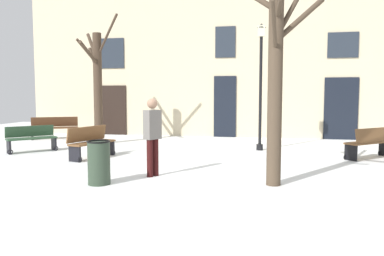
{
  "coord_description": "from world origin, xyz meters",
  "views": [
    {
      "loc": [
        2.21,
        -9.36,
        1.88
      ],
      "look_at": [
        0.0,
        1.54,
        0.91
      ],
      "focal_mm": 36.41,
      "sensor_mm": 36.0,
      "label": 1
    }
  ],
  "objects_px": {
    "litter_bin": "(99,162)",
    "tree_near_facade": "(97,82)",
    "person_strolling": "(152,133)",
    "streetlamp": "(261,74)",
    "bench_near_lamp": "(31,138)",
    "bench_far_corner": "(91,142)",
    "bench_facing_shops": "(55,127)",
    "bench_back_to_back_left": "(371,142)",
    "tree_right_of_center": "(277,64)"
  },
  "relations": [
    {
      "from": "bench_facing_shops",
      "to": "bench_near_lamp",
      "type": "distance_m",
      "value": 3.78
    },
    {
      "from": "person_strolling",
      "to": "streetlamp",
      "type": "bearing_deg",
      "value": 3.81
    },
    {
      "from": "bench_back_to_back_left",
      "to": "bench_far_corner",
      "type": "relative_size",
      "value": 0.96
    },
    {
      "from": "litter_bin",
      "to": "bench_facing_shops",
      "type": "height_order",
      "value": "bench_facing_shops"
    },
    {
      "from": "bench_far_corner",
      "to": "tree_near_facade",
      "type": "bearing_deg",
      "value": 38.09
    },
    {
      "from": "tree_right_of_center",
      "to": "bench_facing_shops",
      "type": "height_order",
      "value": "tree_right_of_center"
    },
    {
      "from": "bench_facing_shops",
      "to": "person_strolling",
      "type": "height_order",
      "value": "person_strolling"
    },
    {
      "from": "bench_facing_shops",
      "to": "bench_far_corner",
      "type": "relative_size",
      "value": 1.14
    },
    {
      "from": "bench_facing_shops",
      "to": "bench_far_corner",
      "type": "height_order",
      "value": "bench_far_corner"
    },
    {
      "from": "tree_near_facade",
      "to": "streetlamp",
      "type": "height_order",
      "value": "tree_near_facade"
    },
    {
      "from": "bench_far_corner",
      "to": "bench_facing_shops",
      "type": "bearing_deg",
      "value": 57.56
    },
    {
      "from": "tree_near_facade",
      "to": "streetlamp",
      "type": "relative_size",
      "value": 1.14
    },
    {
      "from": "tree_near_facade",
      "to": "bench_facing_shops",
      "type": "distance_m",
      "value": 3.35
    },
    {
      "from": "tree_near_facade",
      "to": "bench_back_to_back_left",
      "type": "height_order",
      "value": "tree_near_facade"
    },
    {
      "from": "bench_far_corner",
      "to": "person_strolling",
      "type": "bearing_deg",
      "value": -112.94
    },
    {
      "from": "tree_right_of_center",
      "to": "person_strolling",
      "type": "bearing_deg",
      "value": 173.39
    },
    {
      "from": "streetlamp",
      "to": "bench_facing_shops",
      "type": "bearing_deg",
      "value": 168.93
    },
    {
      "from": "streetlamp",
      "to": "bench_near_lamp",
      "type": "xyz_separation_m",
      "value": [
        -7.31,
        -1.88,
        -2.11
      ]
    },
    {
      "from": "tree_right_of_center",
      "to": "bench_facing_shops",
      "type": "bearing_deg",
      "value": 143.23
    },
    {
      "from": "tree_right_of_center",
      "to": "bench_back_to_back_left",
      "type": "xyz_separation_m",
      "value": [
        2.78,
        3.98,
        -2.0
      ]
    },
    {
      "from": "streetlamp",
      "to": "bench_far_corner",
      "type": "relative_size",
      "value": 2.55
    },
    {
      "from": "bench_facing_shops",
      "to": "bench_far_corner",
      "type": "xyz_separation_m",
      "value": [
        3.76,
        -4.33,
        -0.02
      ]
    },
    {
      "from": "bench_far_corner",
      "to": "person_strolling",
      "type": "height_order",
      "value": "person_strolling"
    },
    {
      "from": "litter_bin",
      "to": "person_strolling",
      "type": "relative_size",
      "value": 0.51
    },
    {
      "from": "tree_near_facade",
      "to": "bench_facing_shops",
      "type": "xyz_separation_m",
      "value": [
        -2.53,
        1.22,
        -1.83
      ]
    },
    {
      "from": "tree_near_facade",
      "to": "litter_bin",
      "type": "relative_size",
      "value": 5.2
    },
    {
      "from": "bench_back_to_back_left",
      "to": "bench_near_lamp",
      "type": "bearing_deg",
      "value": -37.56
    },
    {
      "from": "litter_bin",
      "to": "person_strolling",
      "type": "height_order",
      "value": "person_strolling"
    },
    {
      "from": "tree_right_of_center",
      "to": "bench_facing_shops",
      "type": "relative_size",
      "value": 2.45
    },
    {
      "from": "bench_near_lamp",
      "to": "streetlamp",
      "type": "bearing_deg",
      "value": -34.11
    },
    {
      "from": "person_strolling",
      "to": "bench_facing_shops",
      "type": "bearing_deg",
      "value": 73.88
    },
    {
      "from": "tree_right_of_center",
      "to": "bench_far_corner",
      "type": "bearing_deg",
      "value": 155.37
    },
    {
      "from": "litter_bin",
      "to": "tree_near_facade",
      "type": "bearing_deg",
      "value": 115.12
    },
    {
      "from": "bench_back_to_back_left",
      "to": "bench_near_lamp",
      "type": "distance_m",
      "value": 10.57
    },
    {
      "from": "tree_right_of_center",
      "to": "tree_near_facade",
      "type": "xyz_separation_m",
      "value": [
        -6.5,
        5.54,
        -0.16
      ]
    },
    {
      "from": "tree_right_of_center",
      "to": "streetlamp",
      "type": "height_order",
      "value": "tree_right_of_center"
    },
    {
      "from": "bench_back_to_back_left",
      "to": "bench_far_corner",
      "type": "xyz_separation_m",
      "value": [
        -8.06,
        -1.56,
        -0.01
      ]
    },
    {
      "from": "bench_back_to_back_left",
      "to": "bench_far_corner",
      "type": "height_order",
      "value": "bench_far_corner"
    },
    {
      "from": "bench_back_to_back_left",
      "to": "bench_facing_shops",
      "type": "relative_size",
      "value": 0.85
    },
    {
      "from": "litter_bin",
      "to": "bench_back_to_back_left",
      "type": "xyz_separation_m",
      "value": [
        6.38,
        4.64,
        0.02
      ]
    },
    {
      "from": "bench_near_lamp",
      "to": "litter_bin",
      "type": "bearing_deg",
      "value": -91.41
    },
    {
      "from": "tree_right_of_center",
      "to": "person_strolling",
      "type": "xyz_separation_m",
      "value": [
        -2.73,
        0.32,
        -1.48
      ]
    },
    {
      "from": "litter_bin",
      "to": "person_strolling",
      "type": "distance_m",
      "value": 1.42
    },
    {
      "from": "tree_right_of_center",
      "to": "bench_near_lamp",
      "type": "relative_size",
      "value": 3.15
    },
    {
      "from": "streetlamp",
      "to": "bench_back_to_back_left",
      "type": "distance_m",
      "value": 3.99
    },
    {
      "from": "tree_right_of_center",
      "to": "bench_far_corner",
      "type": "relative_size",
      "value": 2.78
    },
    {
      "from": "litter_bin",
      "to": "bench_near_lamp",
      "type": "xyz_separation_m",
      "value": [
        -4.16,
        3.86,
        -0.02
      ]
    },
    {
      "from": "bench_back_to_back_left",
      "to": "bench_near_lamp",
      "type": "height_order",
      "value": "bench_back_to_back_left"
    },
    {
      "from": "streetlamp",
      "to": "bench_near_lamp",
      "type": "distance_m",
      "value": 7.83
    },
    {
      "from": "streetlamp",
      "to": "bench_facing_shops",
      "type": "height_order",
      "value": "streetlamp"
    }
  ]
}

